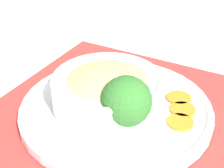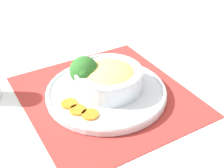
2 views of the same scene
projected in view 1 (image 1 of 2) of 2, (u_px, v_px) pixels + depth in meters
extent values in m
plane|color=white|center=(116.00, 116.00, 0.63)|extent=(4.00, 4.00, 0.00)
cube|color=#B2332D|center=(116.00, 115.00, 0.63)|extent=(0.46, 0.43, 0.00)
cylinder|color=silver|center=(116.00, 110.00, 0.62)|extent=(0.32, 0.32, 0.02)
torus|color=silver|center=(116.00, 107.00, 0.62)|extent=(0.32, 0.32, 0.01)
cylinder|color=silver|center=(107.00, 94.00, 0.60)|extent=(0.18, 0.18, 0.05)
torus|color=silver|center=(107.00, 80.00, 0.59)|extent=(0.18, 0.18, 0.01)
ellipsoid|color=#EAC66B|center=(107.00, 87.00, 0.60)|extent=(0.15, 0.15, 0.06)
cylinder|color=#84AD5B|center=(126.00, 123.00, 0.56)|extent=(0.02, 0.02, 0.02)
sphere|color=#2D6B28|center=(126.00, 101.00, 0.54)|extent=(0.08, 0.08, 0.08)
sphere|color=#2D6B28|center=(139.00, 93.00, 0.55)|extent=(0.03, 0.03, 0.03)
sphere|color=#2D6B28|center=(115.00, 104.00, 0.53)|extent=(0.03, 0.03, 0.03)
cylinder|color=orange|center=(180.00, 122.00, 0.58)|extent=(0.04, 0.04, 0.01)
cylinder|color=orange|center=(183.00, 110.00, 0.61)|extent=(0.04, 0.04, 0.01)
cylinder|color=orange|center=(179.00, 98.00, 0.64)|extent=(0.04, 0.04, 0.01)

